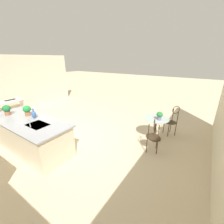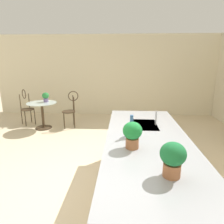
% 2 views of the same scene
% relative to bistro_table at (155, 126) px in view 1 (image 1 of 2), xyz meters
% --- Properties ---
extents(ground_plane, '(40.00, 40.00, 0.00)m').
position_rel_bistro_table_xyz_m(ground_plane, '(2.57, 1.71, -0.45)').
color(ground_plane, beige).
extents(kitchen_island, '(2.80, 1.06, 0.92)m').
position_rel_bistro_table_xyz_m(kitchen_island, '(2.86, 2.56, 0.02)').
color(kitchen_island, beige).
rests_on(kitchen_island, ground).
extents(bistro_table, '(0.80, 0.80, 0.74)m').
position_rel_bistro_table_xyz_m(bistro_table, '(0.00, 0.00, 0.00)').
color(bistro_table, '#3D2D1E').
rests_on(bistro_table, ground).
extents(chair_near_window, '(0.48, 0.52, 1.04)m').
position_rel_bistro_table_xyz_m(chair_near_window, '(-0.16, 0.76, 0.13)').
color(chair_near_window, '#3D2D1E').
rests_on(chair_near_window, ground).
extents(chair_by_island, '(0.54, 0.54, 1.04)m').
position_rel_bistro_table_xyz_m(chair_by_island, '(-0.37, -0.63, 0.13)').
color(chair_by_island, '#3D2D1E').
rests_on(chair_by_island, ground).
extents(sink_faucet, '(0.02, 0.02, 0.22)m').
position_rel_bistro_table_xyz_m(sink_faucet, '(2.32, 2.74, 0.58)').
color(sink_faucet, '#B2B5BA').
rests_on(sink_faucet, kitchen_island).
extents(writing_desk, '(0.60, 1.20, 0.74)m').
position_rel_bistro_table_xyz_m(writing_desk, '(6.22, 1.66, 0.06)').
color(writing_desk, white).
rests_on(writing_desk, ground).
extents(keyboard, '(0.16, 0.44, 0.03)m').
position_rel_bistro_table_xyz_m(keyboard, '(6.24, 1.56, 0.31)').
color(keyboard, black).
rests_on(keyboard, writing_desk).
extents(potted_plant_on_table, '(0.19, 0.19, 0.26)m').
position_rel_bistro_table_xyz_m(potted_plant_on_table, '(-0.11, 0.09, 0.44)').
color(potted_plant_on_table, '#7A669E').
rests_on(potted_plant_on_table, bistro_table).
extents(potted_plant_counter_near, '(0.22, 0.22, 0.31)m').
position_rel_bistro_table_xyz_m(potted_plant_counter_near, '(3.17, 2.35, 0.65)').
color(potted_plant_counter_near, '#9E603D').
rests_on(potted_plant_counter_near, kitchen_island).
extents(potted_plant_counter_far, '(0.22, 0.22, 0.31)m').
position_rel_bistro_table_xyz_m(potted_plant_counter_far, '(3.72, 2.66, 0.65)').
color(potted_plant_counter_far, '#9E603D').
rests_on(potted_plant_counter_far, kitchen_island).
extents(vase_on_counter, '(0.13, 0.13, 0.29)m').
position_rel_bistro_table_xyz_m(vase_on_counter, '(2.82, 2.35, 0.58)').
color(vase_on_counter, '#386099').
rests_on(vase_on_counter, kitchen_island).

